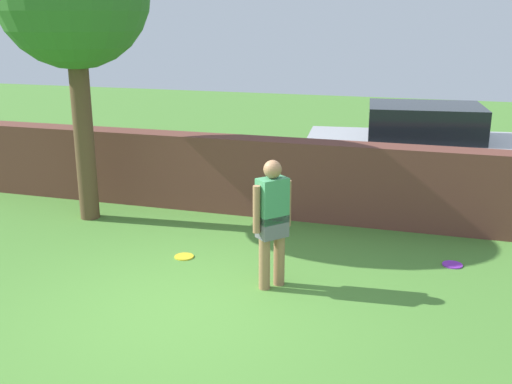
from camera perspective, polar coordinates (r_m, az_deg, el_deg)
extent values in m
plane|color=#4C8433|center=(7.07, -7.11, -11.06)|extent=(40.00, 40.00, 0.00)
cube|color=brown|center=(10.57, -6.72, 2.04)|extent=(10.82, 0.50, 1.30)
cylinder|color=brown|center=(10.09, -16.12, 5.70)|extent=(0.32, 0.32, 2.98)
cylinder|color=#9E704C|center=(7.36, 0.81, -6.16)|extent=(0.14, 0.14, 0.85)
cylinder|color=#9E704C|center=(7.47, 2.22, -5.80)|extent=(0.14, 0.14, 0.85)
cube|color=slate|center=(7.28, 1.54, -3.25)|extent=(0.40, 0.42, 0.28)
cube|color=#3F8C59|center=(7.18, 1.56, -0.80)|extent=(0.40, 0.42, 0.55)
sphere|color=#9E704C|center=(7.07, 1.59, 2.18)|extent=(0.22, 0.22, 0.22)
cylinder|color=#9E704C|center=(7.08, 0.05, -1.67)|extent=(0.09, 0.09, 0.58)
cylinder|color=#9E704C|center=(7.32, 3.01, -1.08)|extent=(0.09, 0.09, 0.58)
cube|color=#B7B7BC|center=(11.50, 15.50, 3.06)|extent=(4.36, 2.16, 0.80)
cube|color=#1E2328|center=(11.37, 15.77, 6.50)|extent=(2.15, 1.71, 0.60)
cylinder|color=black|center=(10.73, 8.43, 0.35)|extent=(0.66, 0.29, 0.64)
cylinder|color=black|center=(12.37, 8.75, 2.48)|extent=(0.66, 0.29, 0.64)
cylinder|color=black|center=(10.99, 22.78, -0.38)|extent=(0.66, 0.29, 0.64)
cylinder|color=black|center=(12.60, 21.24, 1.80)|extent=(0.66, 0.29, 0.64)
cylinder|color=yellow|center=(8.50, -6.87, -6.13)|extent=(0.27, 0.27, 0.02)
cylinder|color=purple|center=(8.60, 18.20, -6.59)|extent=(0.27, 0.27, 0.02)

